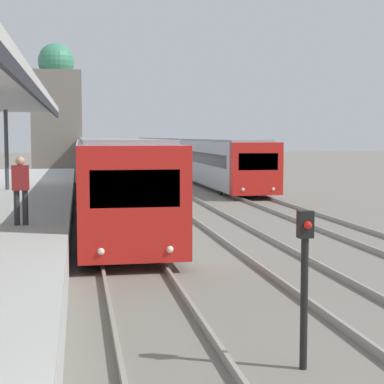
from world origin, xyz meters
The scene contains 5 objects.
person_on_platform centered at (-2.61, 12.60, 1.90)m, with size 0.40×0.22×1.66m.
train_near centered at (0.00, 37.04, 1.67)m, with size 2.57×52.47×3.01m.
train_far centered at (7.21, 50.78, 1.63)m, with size 2.51×49.25×2.92m.
signal_post_near centered at (1.69, 4.65, 1.30)m, with size 0.20×0.21×2.13m.
distant_domed_building centered at (-2.87, 50.80, 4.98)m, with size 4.00×4.00×10.64m.
Camera 1 is at (-1.23, -3.28, 3.10)m, focal length 60.00 mm.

